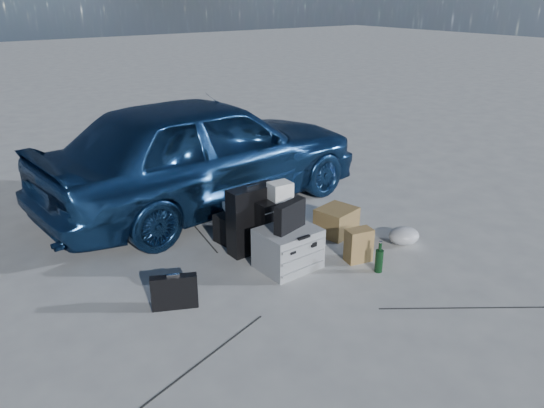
% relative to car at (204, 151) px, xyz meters
% --- Properties ---
extents(ground, '(60.00, 60.00, 0.00)m').
position_rel_car_xyz_m(ground, '(-0.24, -2.29, -0.72)').
color(ground, '#B9BAB5').
rests_on(ground, ground).
extents(car, '(4.38, 2.07, 1.45)m').
position_rel_car_xyz_m(car, '(0.00, 0.00, 0.00)').
color(car, navy).
rests_on(car, ground).
extents(pelican_case, '(0.59, 0.49, 0.42)m').
position_rel_car_xyz_m(pelican_case, '(-0.17, -1.95, -0.52)').
color(pelican_case, '#939598').
rests_on(pelican_case, ground).
extents(laptop_bag, '(0.40, 0.19, 0.29)m').
position_rel_car_xyz_m(laptop_bag, '(-0.16, -1.97, -0.16)').
color(laptop_bag, black).
rests_on(laptop_bag, pelican_case).
extents(briefcase, '(0.40, 0.25, 0.31)m').
position_rel_car_xyz_m(briefcase, '(-1.42, -1.96, -0.57)').
color(briefcase, black).
rests_on(briefcase, ground).
extents(suitcase_left, '(0.56, 0.21, 0.72)m').
position_rel_car_xyz_m(suitcase_left, '(-0.24, -1.44, -0.36)').
color(suitcase_left, black).
rests_on(suitcase_left, ground).
extents(suitcase_right, '(0.50, 0.19, 0.60)m').
position_rel_car_xyz_m(suitcase_right, '(-0.04, -1.62, -0.43)').
color(suitcase_right, black).
rests_on(suitcase_right, ground).
extents(white_carton, '(0.24, 0.20, 0.18)m').
position_rel_car_xyz_m(white_carton, '(-0.02, -1.61, -0.04)').
color(white_carton, white).
rests_on(white_carton, suitcase_right).
extents(duffel_bag, '(0.67, 0.36, 0.32)m').
position_rel_car_xyz_m(duffel_bag, '(-0.15, -1.08, -0.56)').
color(duffel_bag, black).
rests_on(duffel_bag, ground).
extents(flat_box_white, '(0.48, 0.41, 0.07)m').
position_rel_car_xyz_m(flat_box_white, '(-0.14, -1.08, -0.37)').
color(flat_box_white, white).
rests_on(flat_box_white, duffel_bag).
extents(flat_box_black, '(0.35, 0.30, 0.06)m').
position_rel_car_xyz_m(flat_box_black, '(-0.15, -1.09, -0.30)').
color(flat_box_black, black).
rests_on(flat_box_black, flat_box_white).
extents(kraft_bag, '(0.29, 0.21, 0.35)m').
position_rel_car_xyz_m(kraft_bag, '(0.50, -2.27, -0.55)').
color(kraft_bag, olive).
rests_on(kraft_bag, ground).
extents(cardboard_box, '(0.48, 0.44, 0.31)m').
position_rel_car_xyz_m(cardboard_box, '(0.76, -1.65, -0.57)').
color(cardboard_box, olive).
rests_on(cardboard_box, ground).
extents(plastic_bag, '(0.41, 0.38, 0.19)m').
position_rel_car_xyz_m(plastic_bag, '(1.19, -2.28, -0.63)').
color(plastic_bag, silver).
rests_on(plastic_bag, ground).
extents(green_bottle, '(0.10, 0.10, 0.32)m').
position_rel_car_xyz_m(green_bottle, '(0.50, -2.55, -0.56)').
color(green_bottle, black).
rests_on(green_bottle, ground).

